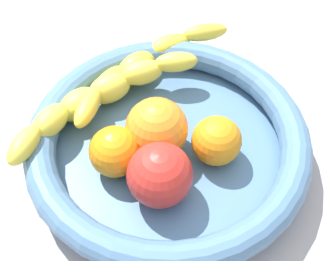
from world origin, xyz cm
name	(u,v)px	position (x,y,z in cm)	size (l,w,h in cm)	color
kitchen_counter	(168,164)	(0.00, 0.00, 1.50)	(120.00, 120.00, 3.00)	#9D989A
fruit_bowl	(168,143)	(0.00, 0.00, 5.72)	(31.08, 31.08, 5.26)	teal
banana_draped_left	(142,65)	(-2.70, 10.93, 7.33)	(19.37, 17.21, 4.39)	yellow
banana_draped_right	(99,97)	(-7.73, 5.46, 7.71)	(21.05, 15.98, 4.48)	yellow
orange_front	(157,129)	(-1.20, -0.05, 8.25)	(6.76, 6.76, 6.76)	orange
orange_mid_left	(115,152)	(-5.62, -2.34, 7.60)	(5.46, 5.46, 5.46)	orange
orange_mid_right	(217,141)	(5.08, -1.38, 7.56)	(5.37, 5.37, 5.37)	orange
tomato_red	(160,175)	(-1.07, -5.81, 8.18)	(6.61, 6.61, 6.61)	red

